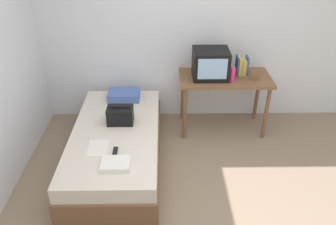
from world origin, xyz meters
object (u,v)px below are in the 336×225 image
object	(u,v)px
bed	(117,146)
folded_towel	(116,164)
tv	(211,64)
book_row	(242,66)
picture_frame	(254,75)
magazine	(98,148)
pillow	(124,95)
remote_dark	(115,152)
desk	(224,84)
water_bottle	(232,75)
handbag	(120,115)

from	to	relation	value
bed	folded_towel	bearing A→B (deg)	-82.44
tv	book_row	size ratio (longest dim) A/B	1.84
picture_frame	magazine	distance (m)	2.09
picture_frame	magazine	xyz separation A→B (m)	(-1.82, -0.96, -0.38)
pillow	remote_dark	bearing A→B (deg)	-88.87
desk	folded_towel	distance (m)	1.86
book_row	folded_towel	xyz separation A→B (m)	(-1.47, -1.44, -0.41)
tv	picture_frame	distance (m)	0.56
bed	book_row	distance (m)	1.87
bed	folded_towel	distance (m)	0.69
desk	bed	bearing A→B (deg)	-151.78
desk	tv	bearing A→B (deg)	-178.15
picture_frame	water_bottle	bearing A→B (deg)	-173.09
tv	remote_dark	size ratio (longest dim) A/B	2.82
bed	folded_towel	size ratio (longest dim) A/B	7.14
tv	magazine	size ratio (longest dim) A/B	1.52
folded_towel	picture_frame	bearing A→B (deg)	38.19
tv	picture_frame	bearing A→B (deg)	-10.11
book_row	remote_dark	size ratio (longest dim) A/B	1.53
magazine	folded_towel	size ratio (longest dim) A/B	1.04
picture_frame	folded_towel	world-z (taller)	picture_frame
water_bottle	folded_towel	xyz separation A→B (m)	(-1.31, -1.22, -0.39)
bed	picture_frame	world-z (taller)	picture_frame
desk	water_bottle	bearing A→B (deg)	-66.45
picture_frame	magazine	bearing A→B (deg)	-152.15
book_row	handbag	distance (m)	1.67
tv	water_bottle	world-z (taller)	tv
bed	desk	world-z (taller)	desk
remote_dark	pillow	bearing A→B (deg)	91.13
picture_frame	remote_dark	xyz separation A→B (m)	(-1.63, -1.04, -0.38)
book_row	folded_towel	size ratio (longest dim) A/B	0.85
magazine	pillow	bearing A→B (deg)	81.39
desk	pillow	bearing A→B (deg)	178.73
remote_dark	water_bottle	bearing A→B (deg)	36.78
folded_towel	tv	bearing A→B (deg)	52.03
folded_towel	pillow	bearing A→B (deg)	92.30
desk	picture_frame	world-z (taller)	picture_frame
magazine	tv	bearing A→B (deg)	39.62
picture_frame	remote_dark	distance (m)	1.97
book_row	folded_towel	world-z (taller)	book_row
handbag	picture_frame	bearing A→B (deg)	15.73
picture_frame	pillow	xyz separation A→B (m)	(-1.65, 0.13, -0.34)
picture_frame	folded_towel	xyz separation A→B (m)	(-1.60, -1.26, -0.36)
water_bottle	handbag	size ratio (longest dim) A/B	0.60
book_row	remote_dark	xyz separation A→B (m)	(-1.50, -1.23, -0.42)
tv	handbag	bearing A→B (deg)	-152.99
book_row	pillow	xyz separation A→B (m)	(-1.53, -0.05, -0.38)
desk	water_bottle	world-z (taller)	water_bottle
folded_towel	bed	bearing A→B (deg)	97.56
picture_frame	remote_dark	bearing A→B (deg)	-147.42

